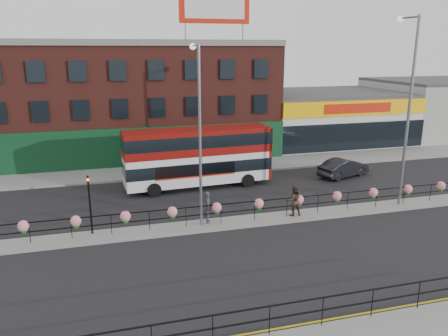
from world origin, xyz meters
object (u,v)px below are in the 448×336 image
object	(u,v)px
pedestrian_a	(208,207)
pedestrian_b	(294,200)
lamp_column_west	(199,121)
double_decker_bus	(198,152)
lamp_column_east	(407,96)
car	(344,168)

from	to	relation	value
pedestrian_a	pedestrian_b	world-z (taller)	pedestrian_b
pedestrian_b	lamp_column_west	distance (m)	7.40
double_decker_bus	lamp_column_east	bearing A→B (deg)	-32.14
double_decker_bus	lamp_column_east	distance (m)	14.07
double_decker_bus	pedestrian_b	bearing A→B (deg)	-61.01
car	lamp_column_east	world-z (taller)	lamp_column_east
double_decker_bus	car	world-z (taller)	double_decker_bus
car	pedestrian_a	xyz separation A→B (m)	(-12.43, -6.62, 0.35)
pedestrian_a	car	bearing A→B (deg)	-45.87
lamp_column_west	lamp_column_east	size ratio (longest dim) A/B	0.86
pedestrian_b	lamp_column_east	size ratio (longest dim) A/B	0.16
double_decker_bus	pedestrian_a	distance (m)	7.36
double_decker_bus	lamp_column_west	world-z (taller)	lamp_column_west
double_decker_bus	lamp_column_west	bearing A→B (deg)	-101.62
pedestrian_a	lamp_column_east	distance (m)	13.67
pedestrian_b	lamp_column_east	bearing A→B (deg)	-179.68
pedestrian_a	pedestrian_b	bearing A→B (deg)	-76.87
double_decker_bus	pedestrian_a	world-z (taller)	double_decker_bus
car	pedestrian_a	size ratio (longest dim) A/B	2.52
lamp_column_west	pedestrian_a	bearing A→B (deg)	-1.94
lamp_column_east	car	bearing A→B (deg)	89.32
double_decker_bus	pedestrian_b	size ratio (longest dim) A/B	5.68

